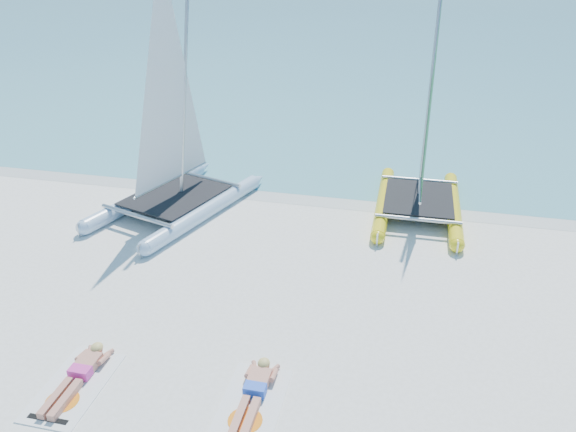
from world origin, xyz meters
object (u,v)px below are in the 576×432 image
Objects in this scene: towel_b at (251,405)px; sunbather_b at (254,392)px; sunbather_a at (79,374)px; catamaran_yellow at (425,135)px; catamaran_blue at (172,136)px; towel_a at (74,387)px.

sunbather_b is at bearing 90.00° from towel_b.
sunbather_a is 3.08m from towel_b.
sunbather_a is at bearing -123.34° from catamaran_yellow.
sunbather_b is (-2.51, -8.32, -1.93)m from catamaran_yellow.
catamaran_blue reaches higher than sunbather_b.
towel_b is 0.22m from sunbather_b.
catamaran_blue is 4.14× the size of sunbather_b.
towel_b is (-2.51, -8.51, -2.04)m from catamaran_yellow.
catamaran_blue reaches higher than catamaran_yellow.
catamaran_blue reaches higher than towel_a.
catamaran_blue is at bearing 121.26° from towel_b.
catamaran_yellow is 3.78× the size of sunbather_b.
sunbather_a reaches higher than towel_a.
sunbather_a is at bearing 90.00° from towel_a.
towel_a is at bearing -171.45° from sunbather_b.
towel_a is at bearing -122.77° from catamaran_yellow.
sunbather_b reaches higher than towel_b.
catamaran_blue is at bearing 98.15° from towel_a.
sunbather_a and sunbather_b have the same top height.
catamaran_blue is at bearing 98.38° from sunbather_a.
sunbather_a is 3.09m from sunbather_b.
catamaran_yellow reaches higher than sunbather_b.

